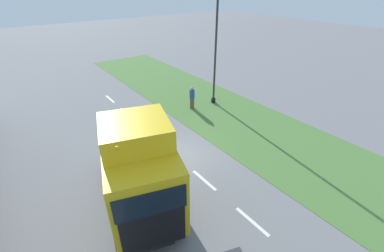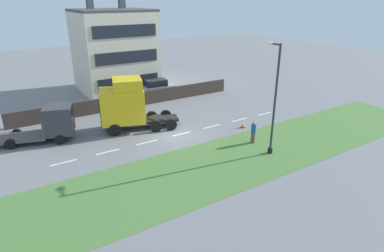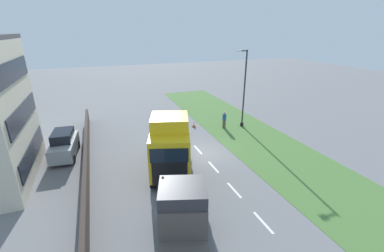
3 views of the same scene
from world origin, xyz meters
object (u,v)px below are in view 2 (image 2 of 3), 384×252
lorry_cab (126,105)px  pedestrian (253,132)px  flatbed_truck (53,122)px  traffic_cone_lead (243,125)px  parked_car (155,89)px  lamp_post (274,106)px

lorry_cab → pedestrian: bearing=-119.8°
flatbed_truck → lorry_cab: bearing=97.6°
flatbed_truck → traffic_cone_lead: flatbed_truck is taller
parked_car → lamp_post: size_ratio=0.56×
parked_car → lamp_post: lamp_post is taller
pedestrian → lamp_post: bearing=175.3°
flatbed_truck → lamp_post: lamp_post is taller
flatbed_truck → lamp_post: (-11.04, -13.01, 2.18)m
flatbed_truck → parked_car: (6.22, -12.06, -0.46)m
lorry_cab → flatbed_truck: size_ratio=1.08×
lorry_cab → parked_car: 9.69m
parked_car → flatbed_truck: bearing=122.1°
lorry_cab → flatbed_truck: lorry_cab is taller
lorry_cab → flatbed_truck: (1.04, 5.76, -0.77)m
pedestrian → flatbed_truck: bearing=55.6°
lamp_post → traffic_cone_lead: lamp_post is taller
parked_car → traffic_cone_lead: bearing=-163.5°
lorry_cab → traffic_cone_lead: bearing=-102.7°
parked_car → pedestrian: (-15.25, -1.11, -0.14)m
parked_car → traffic_cone_lead: size_ratio=7.72×
parked_car → lamp_post: bearing=-172.0°
parked_car → lamp_post: (-17.26, -0.95, 2.64)m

